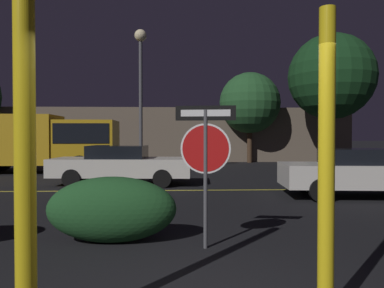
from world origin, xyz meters
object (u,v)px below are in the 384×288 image
passing_car_2 (122,164)px  delivery_truck (42,140)px  tree_0 (332,77)px  stop_sign (206,148)px  passing_car_3 (359,172)px  hedge_bush_1 (112,209)px  yellow_pole_right (326,165)px  street_lamp (141,70)px  tree_1 (250,103)px  yellow_pole_left (25,121)px

passing_car_2 → delivery_truck: delivery_truck is taller
tree_0 → stop_sign: bearing=-118.9°
passing_car_3 → tree_0: tree_0 is taller
stop_sign → hedge_bush_1: (-1.45, 0.38, -0.98)m
yellow_pole_right → passing_car_2: 10.34m
street_lamp → delivery_truck: bearing=172.9°
tree_1 → yellow_pole_left: bearing=-106.1°
stop_sign → passing_car_2: 7.95m
tree_0 → tree_1: (-4.07, 2.85, -1.24)m
passing_car_2 → yellow_pole_right: bearing=21.8°
passing_car_3 → tree_1: 13.93m
stop_sign → street_lamp: street_lamp is taller
passing_car_3 → tree_0: (3.77, 10.73, 4.34)m
street_lamp → tree_1: street_lamp is taller
yellow_pole_right → delivery_truck: size_ratio=0.40×
passing_car_3 → delivery_truck: bearing=-118.6°
yellow_pole_right → hedge_bush_1: bearing=132.0°
hedge_bush_1 → passing_car_2: bearing=96.9°
delivery_truck → street_lamp: street_lamp is taller
street_lamp → passing_car_2: bearing=-94.8°
stop_sign → tree_0: 17.70m
yellow_pole_left → passing_car_3: yellow_pole_left is taller
stop_sign → tree_1: size_ratio=0.37×
stop_sign → passing_car_3: bearing=53.5°
hedge_bush_1 → street_lamp: 11.82m
passing_car_3 → tree_0: 12.17m
hedge_bush_1 → stop_sign: bearing=-14.6°
passing_car_2 → passing_car_3: size_ratio=1.12×
stop_sign → yellow_pole_right: (0.91, -2.24, -0.09)m
yellow_pole_left → passing_car_2: bearing=93.8°
yellow_pole_right → delivery_truck: bearing=117.8°
yellow_pole_right → tree_1: (3.40, 20.28, 2.37)m
yellow_pole_left → tree_1: bearing=73.9°
stop_sign → tree_1: (4.31, 18.04, 2.28)m
yellow_pole_right → tree_1: size_ratio=0.49×
yellow_pole_left → yellow_pole_right: 2.59m
tree_1 → yellow_pole_right: bearing=-99.5°
stop_sign → street_lamp: (-1.99, 11.43, 3.16)m
hedge_bush_1 → delivery_truck: (-5.16, 11.63, 0.98)m
stop_sign → passing_car_2: size_ratio=0.43×
delivery_truck → street_lamp: size_ratio=1.10×
yellow_pole_left → street_lamp: street_lamp is taller
hedge_bush_1 → tree_1: tree_1 is taller
yellow_pole_right → tree_1: 20.70m
stop_sign → hedge_bush_1: 1.79m
tree_0 → tree_1: tree_0 is taller
passing_car_3 → tree_1: tree_1 is taller
street_lamp → passing_car_3: bearing=-46.6°
yellow_pole_left → street_lamp: size_ratio=0.56×
passing_car_3 → delivery_truck: delivery_truck is taller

